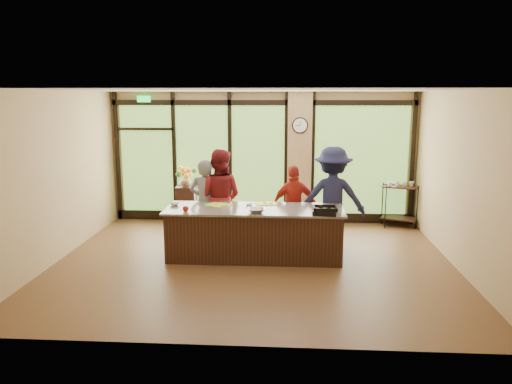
# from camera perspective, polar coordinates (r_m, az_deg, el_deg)

# --- Properties ---
(floor) EXTENTS (7.00, 7.00, 0.00)m
(floor) POSITION_cam_1_polar(r_m,az_deg,el_deg) (8.94, -0.29, -8.05)
(floor) COLOR brown
(floor) RESTS_ON ground
(ceiling) EXTENTS (7.00, 7.00, 0.00)m
(ceiling) POSITION_cam_1_polar(r_m,az_deg,el_deg) (8.45, -0.31, 11.55)
(ceiling) COLOR silver
(ceiling) RESTS_ON back_wall
(back_wall) EXTENTS (7.00, 0.00, 7.00)m
(back_wall) POSITION_cam_1_polar(r_m,az_deg,el_deg) (11.53, 0.74, 3.96)
(back_wall) COLOR tan
(back_wall) RESTS_ON floor
(left_wall) EXTENTS (0.00, 6.00, 6.00)m
(left_wall) POSITION_cam_1_polar(r_m,az_deg,el_deg) (9.48, -21.93, 1.60)
(left_wall) COLOR tan
(left_wall) RESTS_ON floor
(right_wall) EXTENTS (0.00, 6.00, 6.00)m
(right_wall) POSITION_cam_1_polar(r_m,az_deg,el_deg) (9.03, 22.45, 1.12)
(right_wall) COLOR tan
(right_wall) RESTS_ON floor
(window_wall) EXTENTS (6.90, 0.12, 3.00)m
(window_wall) POSITION_cam_1_polar(r_m,az_deg,el_deg) (11.49, 1.54, 3.40)
(window_wall) COLOR tan
(window_wall) RESTS_ON floor
(island_base) EXTENTS (3.10, 1.00, 0.88)m
(island_base) POSITION_cam_1_polar(r_m,az_deg,el_deg) (9.10, -0.16, -4.81)
(island_base) COLOR black
(island_base) RESTS_ON floor
(countertop) EXTENTS (3.20, 1.10, 0.04)m
(countertop) POSITION_cam_1_polar(r_m,az_deg,el_deg) (8.98, -0.17, -1.98)
(countertop) COLOR slate
(countertop) RESTS_ON island_base
(wall_clock) EXTENTS (0.36, 0.04, 0.36)m
(wall_clock) POSITION_cam_1_polar(r_m,az_deg,el_deg) (11.32, 5.05, 7.59)
(wall_clock) COLOR black
(wall_clock) RESTS_ON window_wall
(cook_left) EXTENTS (0.66, 0.46, 1.71)m
(cook_left) POSITION_cam_1_polar(r_m,az_deg,el_deg) (9.77, -5.81, -1.24)
(cook_left) COLOR slate
(cook_left) RESTS_ON floor
(cook_midleft) EXTENTS (1.07, 0.92, 1.90)m
(cook_midleft) POSITION_cam_1_polar(r_m,az_deg,el_deg) (9.80, -4.23, -0.60)
(cook_midleft) COLOR maroon
(cook_midleft) RESTS_ON floor
(cook_midright) EXTENTS (1.00, 0.66, 1.58)m
(cook_midright) POSITION_cam_1_polar(r_m,az_deg,el_deg) (9.82, 4.36, -1.53)
(cook_midright) COLOR #AE291A
(cook_midright) RESTS_ON floor
(cook_right) EXTENTS (1.30, 0.78, 1.97)m
(cook_right) POSITION_cam_1_polar(r_m,az_deg,el_deg) (9.68, 8.72, -0.66)
(cook_right) COLOR #1B1C3D
(cook_right) RESTS_ON floor
(roasting_pan) EXTENTS (0.44, 0.37, 0.07)m
(roasting_pan) POSITION_cam_1_polar(r_m,az_deg,el_deg) (8.58, 7.88, -2.33)
(roasting_pan) COLOR black
(roasting_pan) RESTS_ON countertop
(mixing_bowl) EXTENTS (0.38, 0.38, 0.08)m
(mixing_bowl) POSITION_cam_1_polar(r_m,az_deg,el_deg) (8.65, 0.03, -2.10)
(mixing_bowl) COLOR silver
(mixing_bowl) RESTS_ON countertop
(cutting_board_left) EXTENTS (0.51, 0.45, 0.01)m
(cutting_board_left) POSITION_cam_1_polar(r_m,az_deg,el_deg) (9.29, -4.55, -1.42)
(cutting_board_left) COLOR #448932
(cutting_board_left) RESTS_ON countertop
(cutting_board_center) EXTENTS (0.52, 0.46, 0.01)m
(cutting_board_center) POSITION_cam_1_polar(r_m,az_deg,el_deg) (9.22, -4.21, -1.50)
(cutting_board_center) COLOR yellow
(cutting_board_center) RESTS_ON countertop
(cutting_board_right) EXTENTS (0.45, 0.39, 0.01)m
(cutting_board_right) POSITION_cam_1_polar(r_m,az_deg,el_deg) (9.33, 1.21, -1.33)
(cutting_board_right) COLOR yellow
(cutting_board_right) RESTS_ON countertop
(prep_bowl_near) EXTENTS (0.22, 0.22, 0.05)m
(prep_bowl_near) POSITION_cam_1_polar(r_m,az_deg,el_deg) (9.31, -9.32, -1.38)
(prep_bowl_near) COLOR white
(prep_bowl_near) RESTS_ON countertop
(prep_bowl_mid) EXTENTS (0.17, 0.17, 0.04)m
(prep_bowl_mid) POSITION_cam_1_polar(r_m,az_deg,el_deg) (9.08, -3.60, -1.60)
(prep_bowl_mid) COLOR white
(prep_bowl_mid) RESTS_ON countertop
(prep_bowl_far) EXTENTS (0.17, 0.17, 0.03)m
(prep_bowl_far) POSITION_cam_1_polar(r_m,az_deg,el_deg) (9.18, -0.76, -1.46)
(prep_bowl_far) COLOR white
(prep_bowl_far) RESTS_ON countertop
(red_ramekin) EXTENTS (0.13, 0.13, 0.09)m
(red_ramekin) POSITION_cam_1_polar(r_m,az_deg,el_deg) (8.80, -8.04, -1.95)
(red_ramekin) COLOR #A51F10
(red_ramekin) RESTS_ON countertop
(flower_stand) EXTENTS (0.46, 0.46, 0.87)m
(flower_stand) POSITION_cam_1_polar(r_m,az_deg,el_deg) (11.58, -7.98, -1.47)
(flower_stand) COLOR black
(flower_stand) RESTS_ON floor
(flower_vase) EXTENTS (0.30, 0.30, 0.27)m
(flower_vase) POSITION_cam_1_polar(r_m,az_deg,el_deg) (11.47, -8.06, 1.31)
(flower_vase) COLOR #90734E
(flower_vase) RESTS_ON flower_stand
(bar_cart) EXTENTS (0.86, 0.68, 1.03)m
(bar_cart) POSITION_cam_1_polar(r_m,az_deg,el_deg) (11.62, 16.10, -0.85)
(bar_cart) COLOR black
(bar_cart) RESTS_ON floor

